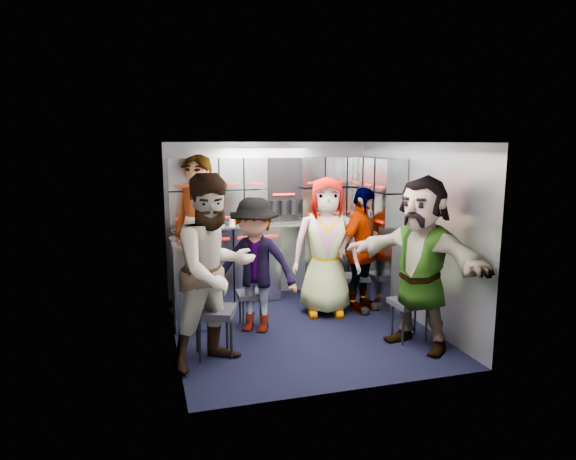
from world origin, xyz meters
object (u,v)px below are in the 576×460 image
object	(u,v)px
jump_seat_mid_left	(252,296)
attendant_arc_a	(215,271)
jump_seat_near_left	(213,314)
attendant_arc_c	(326,247)
jump_seat_center	(321,280)
attendant_arc_d	(361,250)
attendant_standing	(198,237)
jump_seat_near_right	(410,305)
attendant_arc_b	(255,265)
jump_seat_mid_right	(355,279)
attendant_arc_e	(421,263)

from	to	relation	value
jump_seat_mid_left	attendant_arc_a	bearing A→B (deg)	-120.50
jump_seat_near_left	attendant_arc_c	distance (m)	1.80
jump_seat_near_left	jump_seat_center	bearing A→B (deg)	35.59
jump_seat_near_left	attendant_arc_d	xyz separation A→B (m)	(1.96, 0.88, 0.35)
attendant_arc_c	attendant_arc_d	distance (m)	0.46
attendant_standing	attendant_arc_c	world-z (taller)	attendant_standing
jump_seat_mid_left	attendant_arc_c	world-z (taller)	attendant_arc_c
attendant_arc_c	attendant_standing	bearing A→B (deg)	-178.94
jump_seat_near_left	attendant_arc_d	distance (m)	2.18
jump_seat_near_right	attendant_arc_c	distance (m)	1.28
attendant_standing	jump_seat_near_right	bearing A→B (deg)	13.37
jump_seat_near_left	jump_seat_mid_left	distance (m)	0.92
jump_seat_mid_left	attendant_arc_d	size ratio (longest dim) A/B	0.25
attendant_arc_a	attendant_arc_d	xyz separation A→B (m)	(1.96, 1.06, -0.14)
jump_seat_mid_left	jump_seat_center	distance (m)	1.02
attendant_arc_b	attendant_arc_c	bearing A→B (deg)	49.15
jump_seat_mid_left	jump_seat_near_left	bearing A→B (deg)	-126.19
jump_seat_near_left	attendant_arc_d	world-z (taller)	attendant_arc_d
jump_seat_mid_right	attendant_arc_a	size ratio (longest dim) A/B	0.22
jump_seat_near_left	attendant_arc_d	size ratio (longest dim) A/B	0.34
jump_seat_center	attendant_arc_b	size ratio (longest dim) A/B	0.28
jump_seat_mid_left	jump_seat_mid_right	world-z (taller)	jump_seat_mid_right
jump_seat_near_right	attendant_arc_c	xyz separation A→B (m)	(-0.57, 1.06, 0.45)
attendant_arc_e	jump_seat_near_left	bearing A→B (deg)	-126.44
jump_seat_mid_right	attendant_arc_c	bearing A→B (deg)	-160.91
jump_seat_near_left	attendant_arc_c	xyz separation A→B (m)	(1.50, 0.90, 0.41)
jump_seat_near_right	attendant_arc_c	world-z (taller)	attendant_arc_c
jump_seat_center	attendant_arc_b	world-z (taller)	attendant_arc_b
jump_seat_mid_left	jump_seat_near_right	bearing A→B (deg)	-30.50
attendant_standing	attendant_arc_d	world-z (taller)	attendant_standing
jump_seat_mid_left	jump_seat_near_right	size ratio (longest dim) A/B	0.90
jump_seat_mid_right	jump_seat_near_left	bearing A→B (deg)	-151.74
jump_seat_mid_right	jump_seat_mid_left	bearing A→B (deg)	-167.58
jump_seat_near_left	jump_seat_center	xyz separation A→B (m)	(1.50, 1.08, -0.06)
attendant_arc_b	attendant_arc_d	world-z (taller)	attendant_arc_d
attendant_arc_a	jump_seat_mid_right	bearing A→B (deg)	5.68
jump_seat_mid_right	attendant_arc_e	distance (m)	1.50
attendant_arc_e	attendant_arc_c	bearing A→B (deg)	177.61
attendant_arc_c	attendant_arc_d	xyz separation A→B (m)	(0.46, -0.02, -0.07)
attendant_arc_c	jump_seat_near_right	bearing A→B (deg)	-47.62
jump_seat_near_right	attendant_arc_b	world-z (taller)	attendant_arc_b
attendant_standing	attendant_arc_a	xyz separation A→B (m)	(0.00, -1.42, -0.06)
jump_seat_center	attendant_arc_e	distance (m)	1.61
attendant_arc_e	jump_seat_near_right	bearing A→B (deg)	152.83
jump_seat_mid_right	jump_seat_near_right	xyz separation A→B (m)	(0.11, -1.21, 0.03)
jump_seat_mid_right	attendant_arc_a	world-z (taller)	attendant_arc_a
jump_seat_near_right	attendant_standing	size ratio (longest dim) A/B	0.23
attendant_standing	attendant_arc_c	distance (m)	1.55
attendant_standing	attendant_arc_c	size ratio (longest dim) A/B	1.16
jump_seat_near_right	jump_seat_near_left	bearing A→B (deg)	175.63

